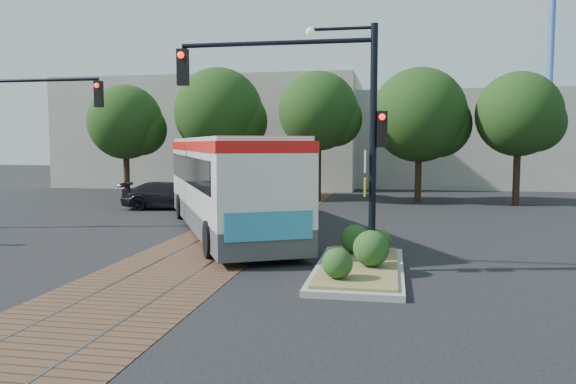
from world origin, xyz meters
name	(u,v)px	position (x,y,z in m)	size (l,w,h in m)	color
ground	(193,257)	(0.00, 0.00, 0.00)	(120.00, 120.00, 0.00)	black
trackbed	(232,235)	(0.00, 4.00, 0.01)	(3.60, 40.00, 0.02)	#523725
tree_row	(314,115)	(1.21, 16.42, 4.85)	(26.40, 5.60, 7.67)	#382314
warehouses	(314,136)	(-0.53, 28.75, 3.81)	(40.00, 13.00, 8.00)	#ADA899
crane	(551,48)	(18.00, 34.00, 10.88)	(8.00, 0.50, 18.00)	#3F72B2
city_bus	(226,180)	(-0.46, 4.79, 1.93)	(8.26, 12.74, 3.46)	#404043
traffic_island	(360,259)	(4.82, -0.90, 0.33)	(2.20, 5.20, 1.13)	gray
signal_pole_main	(324,108)	(3.86, -0.81, 4.16)	(5.49, 0.46, 6.00)	black
signal_pole_left	(18,127)	(-8.37, 4.00, 3.86)	(4.99, 0.34, 6.00)	black
parked_car	(169,195)	(-5.31, 11.10, 0.67)	(1.89, 4.64, 1.35)	black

